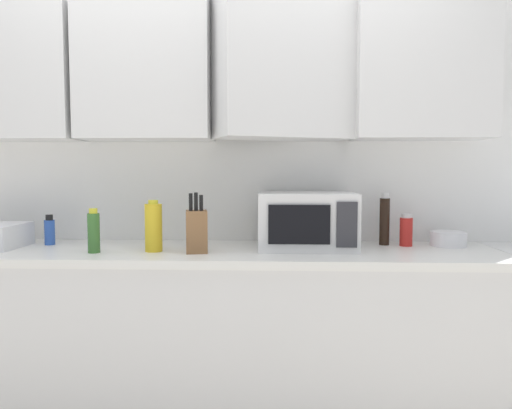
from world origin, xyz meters
The scene contains 10 objects.
wall_back_with_cabinets centered at (0.00, -0.07, 1.58)m, with size 3.71×0.56×2.60m.
counter_run centered at (0.00, -0.30, 0.45)m, with size 2.84×0.63×0.90m.
microwave centered at (0.48, -0.25, 1.04)m, with size 0.48×0.37×0.28m.
knife_block centered at (-0.06, -0.39, 1.00)m, with size 0.12×0.14×0.29m.
bottle_yellow_mustard centered at (-0.27, -0.38, 1.02)m, with size 0.08×0.08×0.25m.
bottle_green_oil centered at (-0.55, -0.43, 1.00)m, with size 0.06×0.06×0.21m.
bottle_soy_dark centered at (0.89, -0.13, 1.03)m, with size 0.05×0.05×0.27m.
bottle_red_sauce centered at (1.00, -0.16, 0.98)m, with size 0.06×0.06×0.17m.
bottle_blue_cleaner centered at (-0.87, -0.19, 0.97)m, with size 0.05×0.05×0.16m.
bowl_ceramic_small centered at (1.21, -0.15, 0.94)m, with size 0.18×0.18×0.08m, color silver.
Camera 1 is at (0.32, -2.64, 1.29)m, focal length 33.48 mm.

